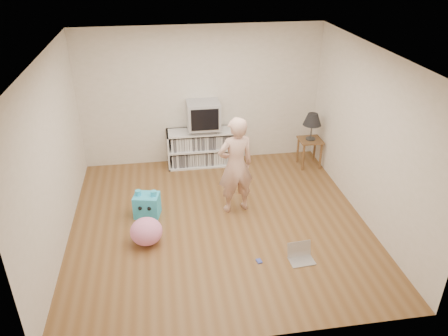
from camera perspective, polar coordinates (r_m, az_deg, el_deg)
name	(u,v)px	position (r m, az deg, el deg)	size (l,w,h in m)	color
ground	(219,222)	(6.83, -0.69, -7.13)	(4.50, 4.50, 0.00)	brown
walls	(218,147)	(6.18, -0.75, 2.81)	(4.52, 4.52, 2.60)	beige
ceiling	(218,54)	(5.75, -0.84, 14.63)	(4.50, 4.50, 0.01)	white
media_unit	(204,147)	(8.41, -2.63, 2.73)	(1.40, 0.45, 0.70)	white
dvd_deck	(204,129)	(8.24, -2.68, 5.11)	(0.45, 0.35, 0.07)	gray
crt_tv	(203,115)	(8.13, -2.72, 6.96)	(0.60, 0.53, 0.50)	#AAAAAF
side_table	(310,146)	(8.46, 11.14, 2.87)	(0.42, 0.42, 0.55)	brown
table_lamp	(312,120)	(8.26, 11.47, 6.17)	(0.34, 0.34, 0.52)	#333333
person	(236,166)	(6.74, 1.53, 0.31)	(0.58, 0.38, 1.60)	#DCAB96
laptop	(300,255)	(6.19, 9.95, -11.15)	(0.35, 0.29, 0.23)	silver
playing_cards	(259,261)	(6.10, 4.61, -12.02)	(0.07, 0.09, 0.02)	#4654BB
plush_blue	(147,205)	(7.00, -10.03, -4.76)	(0.44, 0.39, 0.45)	#31C1F9
plush_pink	(146,231)	(6.40, -10.11, -8.16)	(0.46, 0.46, 0.39)	pink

